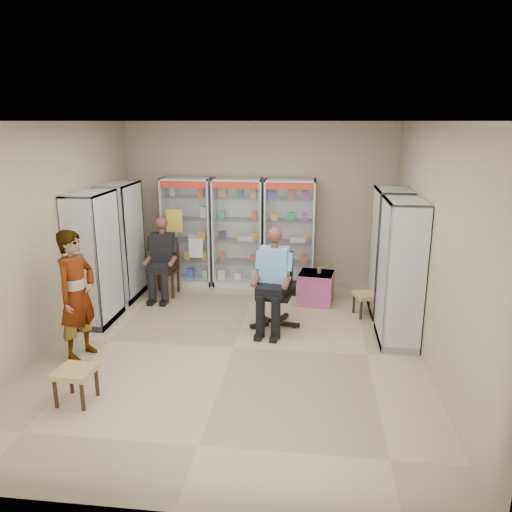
# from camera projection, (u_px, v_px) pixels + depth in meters

# --- Properties ---
(floor) EXTENTS (6.00, 6.00, 0.00)m
(floor) POSITION_uv_depth(u_px,v_px,m) (234.00, 348.00, 6.83)
(floor) COLOR tan
(floor) RESTS_ON ground
(room_shell) EXTENTS (5.02, 6.02, 3.01)m
(room_shell) POSITION_uv_depth(u_px,v_px,m) (232.00, 205.00, 6.31)
(room_shell) COLOR tan
(room_shell) RESTS_ON ground
(cabinet_back_left) EXTENTS (0.90, 0.50, 2.00)m
(cabinet_back_left) POSITION_uv_depth(u_px,v_px,m) (188.00, 232.00, 9.33)
(cabinet_back_left) COLOR silver
(cabinet_back_left) RESTS_ON floor
(cabinet_back_mid) EXTENTS (0.90, 0.50, 2.00)m
(cabinet_back_mid) POSITION_uv_depth(u_px,v_px,m) (238.00, 233.00, 9.22)
(cabinet_back_mid) COLOR #9DA1A4
(cabinet_back_mid) RESTS_ON floor
(cabinet_back_right) EXTENTS (0.90, 0.50, 2.00)m
(cabinet_back_right) POSITION_uv_depth(u_px,v_px,m) (289.00, 234.00, 9.11)
(cabinet_back_right) COLOR #B9BBC1
(cabinet_back_right) RESTS_ON floor
(cabinet_right_far) EXTENTS (0.90, 0.50, 2.00)m
(cabinet_right_far) POSITION_uv_depth(u_px,v_px,m) (389.00, 252.00, 7.85)
(cabinet_right_far) COLOR #AAACB1
(cabinet_right_far) RESTS_ON floor
(cabinet_right_near) EXTENTS (0.90, 0.50, 2.00)m
(cabinet_right_near) POSITION_uv_depth(u_px,v_px,m) (400.00, 273.00, 6.79)
(cabinet_right_near) COLOR #A7A9AE
(cabinet_right_near) RESTS_ON floor
(cabinet_left_far) EXTENTS (0.90, 0.50, 2.00)m
(cabinet_left_far) POSITION_uv_depth(u_px,v_px,m) (122.00, 242.00, 8.54)
(cabinet_left_far) COLOR #AEB0B5
(cabinet_left_far) RESTS_ON floor
(cabinet_left_near) EXTENTS (0.90, 0.50, 2.00)m
(cabinet_left_near) POSITION_uv_depth(u_px,v_px,m) (94.00, 259.00, 7.49)
(cabinet_left_near) COLOR silver
(cabinet_left_near) RESTS_ON floor
(wooden_chair) EXTENTS (0.42, 0.42, 0.94)m
(wooden_chair) POSITION_uv_depth(u_px,v_px,m) (165.00, 269.00, 8.80)
(wooden_chair) COLOR black
(wooden_chair) RESTS_ON floor
(seated_customer) EXTENTS (0.44, 0.60, 1.34)m
(seated_customer) POSITION_uv_depth(u_px,v_px,m) (164.00, 259.00, 8.70)
(seated_customer) COLOR black
(seated_customer) RESTS_ON floor
(office_chair) EXTENTS (0.70, 0.70, 1.13)m
(office_chair) POSITION_uv_depth(u_px,v_px,m) (275.00, 290.00, 7.42)
(office_chair) COLOR black
(office_chair) RESTS_ON floor
(seated_shopkeeper) EXTENTS (0.56, 0.72, 1.44)m
(seated_shopkeeper) POSITION_uv_depth(u_px,v_px,m) (274.00, 282.00, 7.33)
(seated_shopkeeper) COLOR #69A0D0
(seated_shopkeeper) RESTS_ON floor
(pink_trunk) EXTENTS (0.62, 0.61, 0.54)m
(pink_trunk) POSITION_uv_depth(u_px,v_px,m) (316.00, 288.00, 8.44)
(pink_trunk) COLOR #A54288
(pink_trunk) RESTS_ON floor
(tea_glass) EXTENTS (0.07, 0.07, 0.10)m
(tea_glass) POSITION_uv_depth(u_px,v_px,m) (319.00, 270.00, 8.35)
(tea_glass) COLOR #522507
(tea_glass) RESTS_ON pink_trunk
(woven_stool_a) EXTENTS (0.46, 0.46, 0.36)m
(woven_stool_a) POSITION_uv_depth(u_px,v_px,m) (366.00, 304.00, 7.92)
(woven_stool_a) COLOR #B0754A
(woven_stool_a) RESTS_ON floor
(woven_stool_b) EXTENTS (0.42, 0.42, 0.39)m
(woven_stool_b) POSITION_uv_depth(u_px,v_px,m) (76.00, 385.00, 5.47)
(woven_stool_b) COLOR #A78146
(woven_stool_b) RESTS_ON floor
(standing_man) EXTENTS (0.55, 0.70, 1.70)m
(standing_man) POSITION_uv_depth(u_px,v_px,m) (77.00, 295.00, 6.37)
(standing_man) COLOR #969699
(standing_man) RESTS_ON floor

